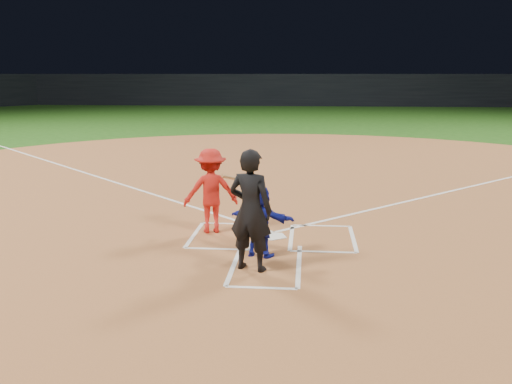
# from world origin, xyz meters

# --- Properties ---
(ground) EXTENTS (120.00, 120.00, 0.00)m
(ground) POSITION_xyz_m (0.00, 0.00, 0.00)
(ground) COLOR #1B4912
(ground) RESTS_ON ground
(home_plate_dirt) EXTENTS (28.00, 28.00, 0.01)m
(home_plate_dirt) POSITION_xyz_m (0.00, 6.00, 0.01)
(home_plate_dirt) COLOR #965931
(home_plate_dirt) RESTS_ON ground
(stadium_wall_far) EXTENTS (80.00, 1.20, 3.20)m
(stadium_wall_far) POSITION_xyz_m (0.00, 48.00, 1.60)
(stadium_wall_far) COLOR black
(stadium_wall_far) RESTS_ON ground
(home_plate) EXTENTS (0.60, 0.60, 0.02)m
(home_plate) POSITION_xyz_m (0.00, 0.00, 0.02)
(home_plate) COLOR white
(home_plate) RESTS_ON home_plate_dirt
(catcher) EXTENTS (1.25, 0.73, 1.29)m
(catcher) POSITION_xyz_m (-0.15, -1.25, 0.66)
(catcher) COLOR #121B99
(catcher) RESTS_ON home_plate_dirt
(umpire) EXTENTS (0.85, 0.69, 2.02)m
(umpire) POSITION_xyz_m (-0.25, -1.97, 1.02)
(umpire) COLOR black
(umpire) RESTS_ON home_plate_dirt
(chalk_markings) EXTENTS (28.35, 17.32, 0.01)m
(chalk_markings) POSITION_xyz_m (0.00, 5.29, 0.01)
(chalk_markings) COLOR white
(chalk_markings) RESTS_ON home_plate_dirt
(batter_at_plate) EXTENTS (1.55, 0.92, 1.72)m
(batter_at_plate) POSITION_xyz_m (-1.28, 0.25, 0.87)
(batter_at_plate) COLOR red
(batter_at_plate) RESTS_ON home_plate_dirt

